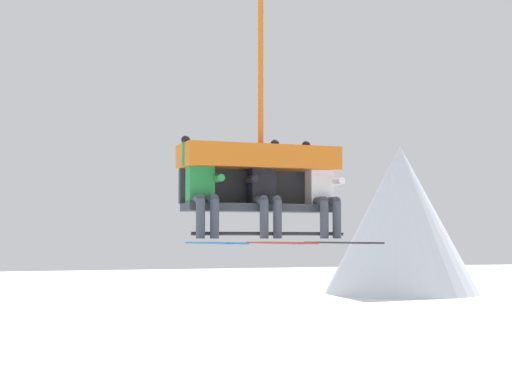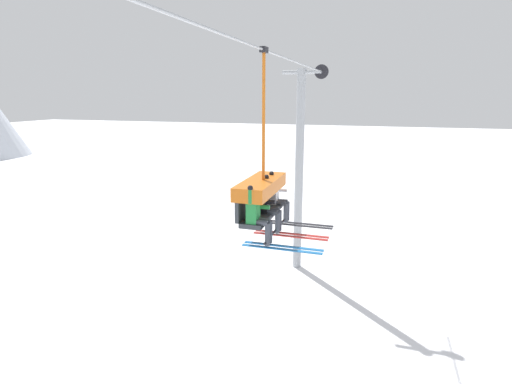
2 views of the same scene
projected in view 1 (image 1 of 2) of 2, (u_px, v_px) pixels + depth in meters
mountain_peak_central at (401, 219)px, 63.79m from camera, size 12.42×12.42×12.00m
chairlift_chair at (259, 166)px, 10.11m from camera, size 2.04×0.74×3.98m
skier_green at (202, 188)px, 9.62m from camera, size 0.48×1.70×1.34m
skier_black at (265, 189)px, 9.89m from camera, size 0.48×1.70×1.34m
skier_white at (323, 190)px, 10.16m from camera, size 0.48×1.70×1.34m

